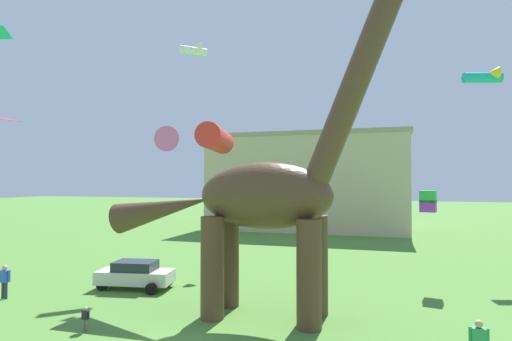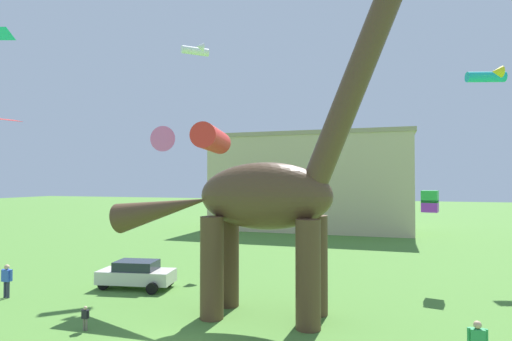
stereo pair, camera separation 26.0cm
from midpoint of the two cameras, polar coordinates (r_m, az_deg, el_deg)
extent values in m
cylinder|color=#513823|center=(19.97, 7.82, -12.53)|extent=(1.05, 1.05, 4.52)
cylinder|color=#513823|center=(18.04, 6.78, -13.75)|extent=(1.05, 1.05, 4.52)
cylinder|color=#513823|center=(21.09, -4.14, -11.93)|extent=(1.05, 1.05, 4.52)
cylinder|color=#513823|center=(19.28, -6.34, -12.94)|extent=(1.05, 1.05, 4.52)
ellipsoid|color=#513823|center=(19.10, 0.87, -3.45)|extent=(6.19, 2.67, 3.05)
cylinder|color=#513823|center=(18.85, 12.92, 11.49)|extent=(4.45, 1.14, 8.82)
cone|color=#513823|center=(21.18, -12.80, -5.10)|extent=(5.44, 1.52, 2.58)
cube|color=silver|center=(25.57, -16.34, -13.64)|extent=(4.43, 2.44, 0.72)
cube|color=#232B35|center=(25.45, -16.33, -12.27)|extent=(2.49, 1.92, 0.52)
cylinder|color=black|center=(25.61, -12.21, -14.47)|extent=(0.65, 0.32, 0.62)
cylinder|color=black|center=(24.11, -14.35, -15.29)|extent=(0.65, 0.32, 0.62)
cylinder|color=black|center=(27.22, -18.09, -13.64)|extent=(0.65, 0.32, 0.62)
cylinder|color=black|center=(25.82, -20.44, -14.31)|extent=(0.65, 0.32, 0.62)
cylinder|color=#6B6056|center=(19.56, -22.64, -18.78)|extent=(0.08, 0.08, 0.49)
cylinder|color=#6B6056|center=(19.49, -22.36, -18.85)|extent=(0.08, 0.08, 0.49)
cube|color=black|center=(19.40, -22.49, -17.64)|extent=(0.27, 0.16, 0.35)
sphere|color=tan|center=(19.33, -22.48, -16.92)|extent=(0.15, 0.15, 0.15)
cylinder|color=black|center=(19.49, -22.85, -17.50)|extent=(0.07, 0.07, 0.33)
cylinder|color=black|center=(19.30, -22.12, -17.67)|extent=(0.07, 0.07, 0.33)
cylinder|color=#2D3347|center=(26.28, -31.35, -13.70)|extent=(0.14, 0.14, 0.86)
cylinder|color=#2D3347|center=(26.13, -31.04, -13.78)|extent=(0.14, 0.14, 0.86)
cube|color=blue|center=(26.05, -31.18, -12.16)|extent=(0.47, 0.29, 0.61)
sphere|color=tan|center=(25.97, -31.17, -11.21)|extent=(0.27, 0.27, 0.27)
cylinder|color=blue|center=(26.24, -31.58, -12.01)|extent=(0.11, 0.11, 0.58)
cylinder|color=blue|center=(25.85, -30.77, -12.19)|extent=(0.11, 0.11, 0.58)
cube|color=green|center=(16.16, 27.55, -19.37)|extent=(0.44, 0.27, 0.58)
sphere|color=tan|center=(16.03, 27.54, -17.96)|extent=(0.25, 0.25, 0.25)
cylinder|color=green|center=(16.11, 26.61, -19.33)|extent=(0.11, 0.11, 0.55)
cylinder|color=green|center=(16.19, 28.49, -19.21)|extent=(0.11, 0.11, 0.55)
cube|color=green|center=(26.73, 22.04, -3.30)|extent=(1.04, 1.04, 0.71)
cube|color=purple|center=(26.75, 22.05, -4.48)|extent=(1.04, 1.04, 0.71)
cylinder|color=#19B2B7|center=(36.52, 28.17, 11.04)|extent=(2.88, 1.53, 0.78)
cone|color=yellow|center=(35.21, 29.34, 11.52)|extent=(0.90, 0.98, 0.82)
cylinder|color=red|center=(11.97, -6.06, 4.24)|extent=(1.18, 2.53, 0.68)
cone|color=pink|center=(12.29, -12.22, 4.12)|extent=(0.83, 0.75, 0.72)
cylinder|color=white|center=(33.13, -8.73, 15.75)|extent=(1.89, 1.83, 0.58)
cone|color=white|center=(32.10, -8.09, 16.32)|extent=(0.79, 0.79, 0.61)
cylinder|color=black|center=(29.12, -2.58, -2.88)|extent=(1.94, 2.57, 0.72)
cone|color=red|center=(28.87, -5.33, -2.89)|extent=(0.98, 0.94, 0.75)
cube|color=red|center=(26.53, -31.57, 5.99)|extent=(1.68, 1.91, 0.22)
cube|color=#CCB78E|center=(52.62, 6.75, -1.81)|extent=(24.00, 8.55, 11.40)
cube|color=tan|center=(52.91, 6.73, 4.65)|extent=(24.48, 8.72, 0.50)
camera|label=1|loc=(0.13, -90.36, 0.01)|focal=29.50mm
camera|label=2|loc=(0.13, 89.64, -0.01)|focal=29.50mm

